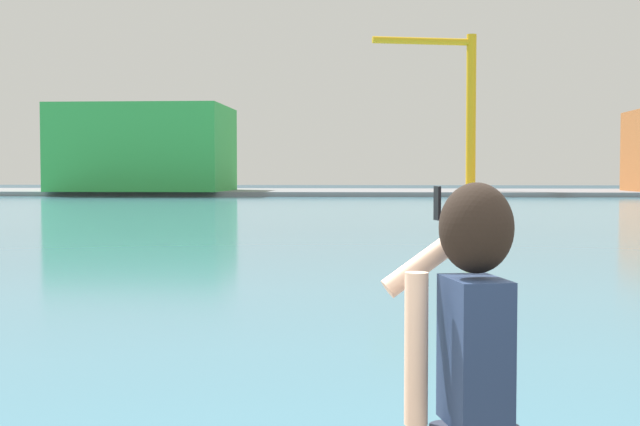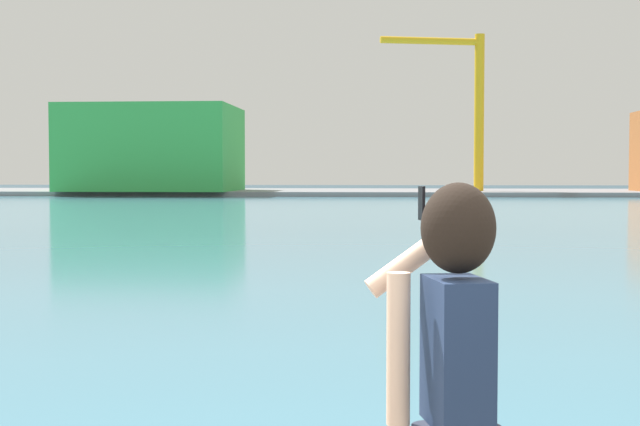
% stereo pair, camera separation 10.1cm
% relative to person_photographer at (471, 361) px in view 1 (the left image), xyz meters
% --- Properties ---
extents(ground_plane, '(220.00, 220.00, 0.00)m').
position_rel_person_photographer_xyz_m(ground_plane, '(-0.55, 50.03, -1.70)').
color(ground_plane, '#334751').
extents(harbor_water, '(140.00, 100.00, 0.02)m').
position_rel_person_photographer_xyz_m(harbor_water, '(-0.55, 52.03, -1.69)').
color(harbor_water, teal).
rests_on(harbor_water, ground_plane).
extents(far_shore_dock, '(140.00, 20.00, 0.47)m').
position_rel_person_photographer_xyz_m(far_shore_dock, '(-0.55, 92.03, -1.46)').
color(far_shore_dock, gray).
rests_on(far_shore_dock, ground_plane).
extents(person_photographer, '(0.53, 0.54, 1.74)m').
position_rel_person_photographer_xyz_m(person_photographer, '(0.00, 0.00, 0.00)').
color(person_photographer, '#2D3342').
rests_on(person_photographer, quay_promenade).
extents(warehouse_left, '(17.06, 13.37, 8.73)m').
position_rel_person_photographer_xyz_m(warehouse_left, '(-24.60, 87.43, 3.14)').
color(warehouse_left, green).
rests_on(warehouse_left, far_shore_dock).
extents(port_crane, '(10.62, 3.27, 15.92)m').
position_rel_person_photographer_xyz_m(port_crane, '(7.76, 88.11, 8.46)').
color(port_crane, yellow).
rests_on(port_crane, far_shore_dock).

